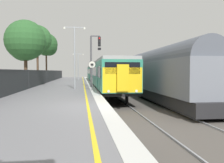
{
  "coord_description": "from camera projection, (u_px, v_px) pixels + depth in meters",
  "views": [
    {
      "loc": [
        -0.63,
        -10.99,
        1.62
      ],
      "look_at": [
        1.49,
        5.68,
        0.89
      ],
      "focal_mm": 38.44,
      "sensor_mm": 36.0,
      "label": 1
    }
  ],
  "objects": [
    {
      "name": "background_tree_left",
      "position": [
        38.0,
        40.0,
        37.39
      ],
      "size": [
        4.4,
        4.4,
        8.78
      ],
      "color": "#473323",
      "rests_on": "ground"
    },
    {
      "name": "ground",
      "position": [
        151.0,
        118.0,
        11.4
      ],
      "size": [
        17.4,
        110.0,
        1.21
      ],
      "color": "slate"
    },
    {
      "name": "platform_lamp_mid",
      "position": [
        75.0,
        52.0,
        21.79
      ],
      "size": [
        2.0,
        0.2,
        5.68
      ],
      "color": "#93999E",
      "rests_on": "ground"
    },
    {
      "name": "freight_train_adjacent_track",
      "position": [
        131.0,
        72.0,
        32.69
      ],
      "size": [
        2.6,
        42.06,
        4.51
      ],
      "color": "#232326",
      "rests_on": "ground"
    },
    {
      "name": "commuter_train_at_platform",
      "position": [
        100.0,
        73.0,
        35.21
      ],
      "size": [
        2.83,
        39.23,
        3.81
      ],
      "color": "#2D846B",
      "rests_on": "ground"
    },
    {
      "name": "signal_gantry",
      "position": [
        94.0,
        55.0,
        24.52
      ],
      "size": [
        1.1,
        0.24,
        5.26
      ],
      "color": "#47474C",
      "rests_on": "ground"
    },
    {
      "name": "background_tree_right",
      "position": [
        47.0,
        45.0,
        42.86
      ],
      "size": [
        4.04,
        4.04,
        8.39
      ],
      "color": "#473323",
      "rests_on": "ground"
    },
    {
      "name": "speed_limit_sign",
      "position": [
        92.0,
        72.0,
        20.14
      ],
      "size": [
        0.59,
        0.08,
        2.46
      ],
      "color": "#59595B",
      "rests_on": "ground"
    },
    {
      "name": "background_tree_centre",
      "position": [
        25.0,
        42.0,
        25.19
      ],
      "size": [
        4.23,
        4.23,
        6.96
      ],
      "color": "#473323",
      "rests_on": "ground"
    },
    {
      "name": "platform_lamp_far",
      "position": [
        78.0,
        64.0,
        44.42
      ],
      "size": [
        2.0,
        0.2,
        4.91
      ],
      "color": "#93999E",
      "rests_on": "ground"
    }
  ]
}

